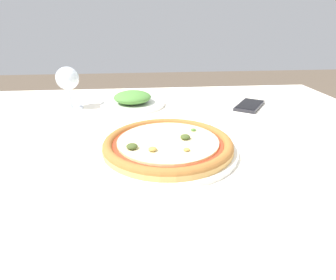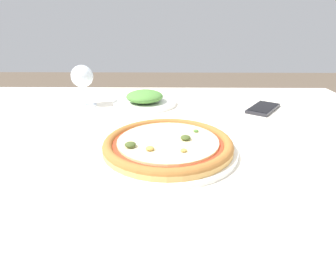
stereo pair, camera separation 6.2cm
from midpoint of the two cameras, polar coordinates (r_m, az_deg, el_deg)
The scene contains 5 objects.
dining_table at distance 0.74m, azimuth -3.60°, elevation -4.79°, with size 1.49×1.10×0.73m.
pizza_plate at distance 0.62m, azimuth 2.83°, elevation -1.14°, with size 0.31×0.31×0.04m.
wine_glass_far_left at distance 0.98m, azimuth -15.27°, elevation 12.02°, with size 0.08×0.08×0.14m.
cell_phone at distance 0.98m, azimuth 20.53°, elevation 6.04°, with size 0.14×0.16×0.01m.
side_plate at distance 0.98m, azimuth -2.93°, elevation 8.23°, with size 0.22×0.22×0.05m.
Camera 2 is at (0.09, -0.65, 1.01)m, focal length 30.00 mm.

